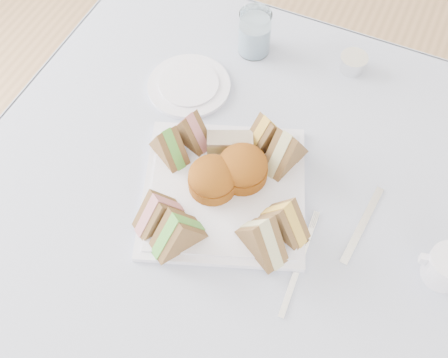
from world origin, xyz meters
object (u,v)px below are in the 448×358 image
at_px(water_glass, 255,33).
at_px(creamer_jug, 446,267).
at_px(table, 230,269).
at_px(serving_plate, 224,191).

relative_size(water_glass, creamer_jug, 1.46).
distance_m(table, water_glass, 0.57).
distance_m(table, serving_plate, 0.38).
xyz_separation_m(table, creamer_jug, (0.40, -0.00, 0.41)).
bearing_deg(table, creamer_jug, -0.12).
xyz_separation_m(serving_plate, water_glass, (-0.10, 0.37, 0.05)).
bearing_deg(table, water_glass, 106.57).
xyz_separation_m(water_glass, creamer_jug, (0.51, -0.36, -0.02)).
height_order(table, creamer_jug, creamer_jug).
height_order(water_glass, creamer_jug, water_glass).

